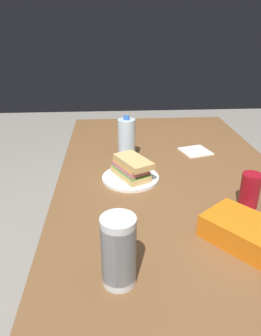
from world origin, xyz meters
The scene contains 9 objects.
ground_plane centered at (0.00, 0.00, 0.00)m, with size 8.00×8.00×0.00m, color gray.
dining_table centered at (0.00, 0.00, 0.68)m, with size 1.85×0.94×0.77m.
paper_plate centered at (-0.06, -0.18, 0.78)m, with size 0.23×0.23×0.01m, color white.
sandwich centered at (-0.06, -0.17, 0.82)m, with size 0.20×0.17×0.08m.
soda_can_red centered at (0.17, 0.22, 0.83)m, with size 0.07×0.07×0.12m, color maroon.
chip_bag centered at (0.36, 0.13, 0.80)m, with size 0.23×0.15×0.07m, color orange.
water_bottle_tall centered at (-0.27, -0.18, 0.86)m, with size 0.08×0.08×0.20m.
plastic_cup_stack centered at (0.49, -0.24, 0.86)m, with size 0.08×0.08×0.18m.
paper_napkin centered at (-0.33, 0.16, 0.77)m, with size 0.13×0.13×0.01m, color white.
Camera 1 is at (1.08, -0.25, 1.36)m, focal length 33.88 mm.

